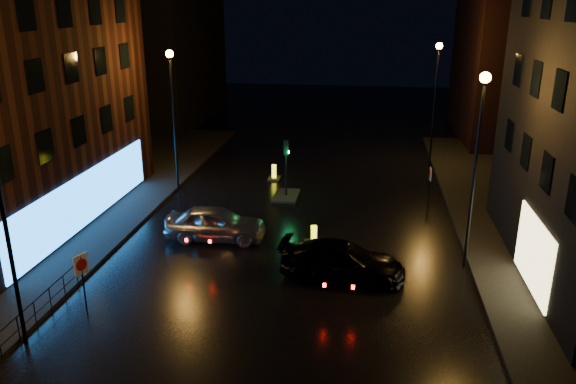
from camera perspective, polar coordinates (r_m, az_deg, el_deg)
name	(u,v)px	position (r m, az deg, el deg)	size (l,w,h in m)	color
ground	(263,328)	(20.45, -2.57, -13.65)	(120.00, 120.00, 0.00)	black
pavement_left	(27,222)	(32.25, -25.02, -2.75)	(12.00, 44.00, 0.15)	black
building_far_left	(162,45)	(55.54, -12.67, 14.36)	(8.00, 16.00, 14.00)	black
building_far_right	(513,64)	(50.54, 21.93, 11.93)	(8.00, 14.00, 12.00)	black
street_lamp_lfar	(173,100)	(33.30, -11.65, 9.14)	(0.44, 0.44, 8.37)	black
street_lamp_rnear	(478,142)	(23.98, 18.74, 4.79)	(0.44, 0.44, 8.37)	black
street_lamp_rfar	(436,86)	(39.55, 14.79, 10.41)	(0.44, 0.44, 8.37)	black
traffic_signal	(286,189)	(32.96, -0.18, 0.35)	(1.40, 2.40, 3.45)	black
guard_railing	(34,308)	(22.06, -24.39, -10.67)	(0.05, 6.04, 1.00)	black
silver_hatchback	(216,223)	(27.27, -7.36, -3.17)	(1.93, 4.81, 1.64)	#B4B7BC
dark_sedan	(342,261)	(23.53, 5.53, -6.99)	(2.12, 5.21, 1.51)	black
bollard_near	(314,241)	(26.66, 2.63, -4.97)	(0.99, 1.27, 0.98)	black
bollard_far	(274,176)	(36.31, -1.42, 1.64)	(0.75, 1.12, 0.97)	black
road_sign_left	(82,270)	(21.80, -20.23, -7.42)	(0.28, 0.54, 2.36)	black
road_sign_right	(430,177)	(32.44, 14.24, 1.48)	(0.07, 0.52, 2.14)	black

